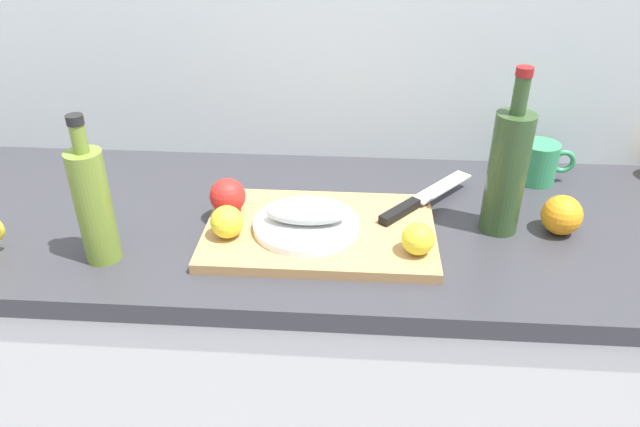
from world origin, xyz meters
name	(u,v)px	position (x,y,z in m)	size (l,w,h in m)	color
back_wall	(315,8)	(0.00, 0.33, 1.25)	(3.20, 0.05, 2.50)	silver
kitchen_counter	(307,375)	(0.00, 0.00, 0.45)	(2.00, 0.60, 0.90)	white
cutting_board	(320,231)	(0.04, -0.06, 0.91)	(0.45, 0.29, 0.02)	tan
white_plate	(306,225)	(0.01, -0.07, 0.93)	(0.21, 0.21, 0.01)	white
fish_fillet	(306,213)	(0.01, -0.07, 0.95)	(0.15, 0.07, 0.04)	#999E99
chef_knife	(416,202)	(0.23, 0.03, 0.93)	(0.21, 0.24, 0.02)	silver
lemon_0	(418,239)	(0.22, -0.14, 0.95)	(0.06, 0.06, 0.06)	yellow
lemon_1	(227,222)	(-0.13, -0.11, 0.95)	(0.06, 0.06, 0.06)	yellow
tomato_0	(228,196)	(-0.15, -0.02, 0.96)	(0.07, 0.07, 0.07)	red
olive_oil_bottle	(93,204)	(-0.36, -0.17, 1.01)	(0.06, 0.06, 0.28)	olive
wine_bottle	(507,170)	(0.39, -0.01, 1.03)	(0.07, 0.07, 0.33)	#2D4723
coffee_mug_0	(539,163)	(0.52, 0.20, 0.95)	(0.12, 0.08, 0.09)	#338C59
orange_0	(562,215)	(0.51, -0.02, 0.94)	(0.08, 0.08, 0.08)	orange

